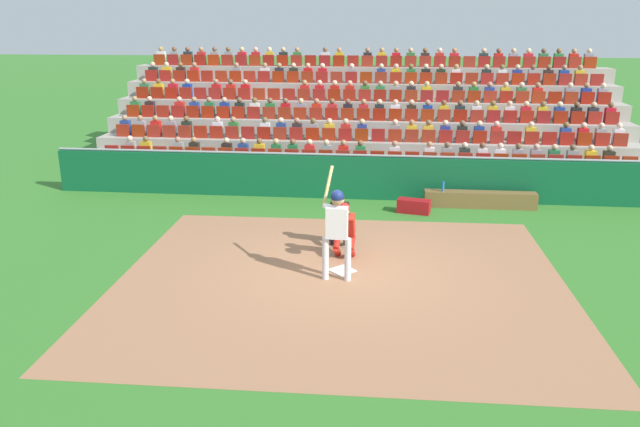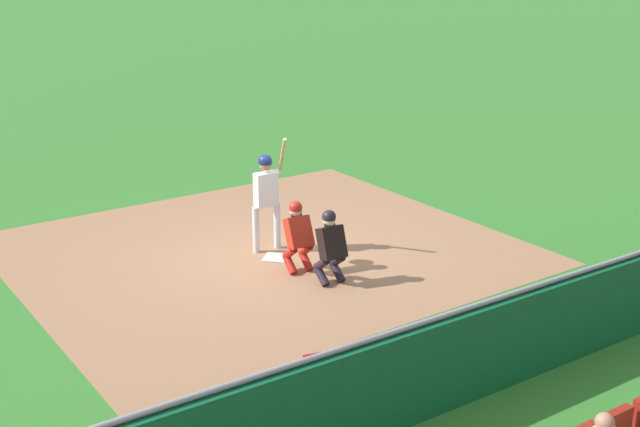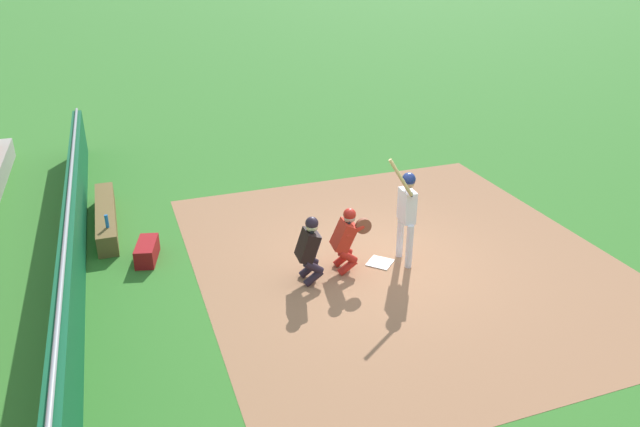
% 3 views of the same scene
% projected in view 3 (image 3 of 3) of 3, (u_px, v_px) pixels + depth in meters
% --- Properties ---
extents(ground_plane, '(160.00, 160.00, 0.00)m').
position_uv_depth(ground_plane, '(380.00, 263.00, 11.78)').
color(ground_plane, '#357629').
extents(infield_dirt_patch, '(8.95, 8.06, 0.01)m').
position_uv_depth(infield_dirt_patch, '(403.00, 259.00, 11.93)').
color(infield_dirt_patch, '#A26E4D').
rests_on(infield_dirt_patch, ground_plane).
extents(home_plate_marker, '(0.62, 0.62, 0.02)m').
position_uv_depth(home_plate_marker, '(380.00, 263.00, 11.77)').
color(home_plate_marker, white).
rests_on(home_plate_marker, infield_dirt_patch).
extents(batter_at_plate, '(0.60, 0.63, 2.23)m').
position_uv_depth(batter_at_plate, '(407.00, 208.00, 11.35)').
color(batter_at_plate, silver).
rests_on(batter_at_plate, ground_plane).
extents(catcher_crouching, '(0.49, 0.72, 1.29)m').
position_uv_depth(catcher_crouching, '(347.00, 236.00, 11.25)').
color(catcher_crouching, red).
rests_on(catcher_crouching, ground_plane).
extents(home_plate_umpire, '(0.47, 0.47, 1.31)m').
position_uv_depth(home_plate_umpire, '(310.00, 247.00, 10.89)').
color(home_plate_umpire, black).
rests_on(home_plate_umpire, ground_plane).
extents(dugout_wall, '(17.82, 0.24, 1.31)m').
position_uv_depth(dugout_wall, '(71.00, 284.00, 9.89)').
color(dugout_wall, '#0E532E').
rests_on(dugout_wall, ground_plane).
extents(dugout_bench, '(3.04, 0.40, 0.44)m').
position_uv_depth(dugout_bench, '(106.00, 217.00, 13.19)').
color(dugout_bench, brown).
rests_on(dugout_bench, ground_plane).
extents(water_bottle_on_bench, '(0.07, 0.07, 0.27)m').
position_uv_depth(water_bottle_on_bench, '(107.00, 221.00, 12.17)').
color(water_bottle_on_bench, blue).
rests_on(water_bottle_on_bench, dugout_bench).
extents(equipment_duffel_bag, '(0.92, 0.55, 0.37)m').
position_uv_depth(equipment_duffel_bag, '(147.00, 251.00, 11.84)').
color(equipment_duffel_bag, maroon).
rests_on(equipment_duffel_bag, ground_plane).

